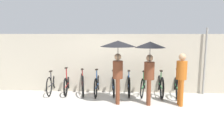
{
  "coord_description": "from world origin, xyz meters",
  "views": [
    {
      "loc": [
        0.44,
        -6.09,
        2.23
      ],
      "look_at": [
        0.0,
        1.17,
        1.0
      ],
      "focal_mm": 35.0,
      "sensor_mm": 36.0,
      "label": 1
    }
  ],
  "objects_px": {
    "parked_bicycle_3": "(97,84)",
    "pedestrian_trailing": "(181,75)",
    "parked_bicycle_8": "(176,85)",
    "parked_bicycle_1": "(68,84)",
    "pedestrian_leading": "(118,54)",
    "pedestrian_center": "(150,57)",
    "parked_bicycle_4": "(113,84)",
    "parked_bicycle_6": "(144,84)",
    "parked_bicycle_0": "(53,83)",
    "parked_bicycle_2": "(82,83)",
    "parked_bicycle_7": "(160,84)",
    "parked_bicycle_5": "(128,84)"
  },
  "relations": [
    {
      "from": "parked_bicycle_3",
      "to": "pedestrian_trailing",
      "type": "xyz_separation_m",
      "value": [
        2.74,
        -1.14,
        0.58
      ]
    },
    {
      "from": "parked_bicycle_8",
      "to": "parked_bicycle_1",
      "type": "bearing_deg",
      "value": 96.2
    },
    {
      "from": "parked_bicycle_3",
      "to": "pedestrian_leading",
      "type": "bearing_deg",
      "value": -146.08
    },
    {
      "from": "pedestrian_leading",
      "to": "parked_bicycle_1",
      "type": "bearing_deg",
      "value": -36.62
    },
    {
      "from": "parked_bicycle_3",
      "to": "pedestrian_center",
      "type": "xyz_separation_m",
      "value": [
        1.76,
        -1.19,
        1.16
      ]
    },
    {
      "from": "parked_bicycle_3",
      "to": "parked_bicycle_4",
      "type": "height_order",
      "value": "parked_bicycle_3"
    },
    {
      "from": "parked_bicycle_6",
      "to": "pedestrian_trailing",
      "type": "bearing_deg",
      "value": -128.13
    },
    {
      "from": "parked_bicycle_1",
      "to": "pedestrian_trailing",
      "type": "relative_size",
      "value": 0.99
    },
    {
      "from": "parked_bicycle_0",
      "to": "pedestrian_center",
      "type": "height_order",
      "value": "pedestrian_center"
    },
    {
      "from": "parked_bicycle_1",
      "to": "parked_bicycle_4",
      "type": "height_order",
      "value": "same"
    },
    {
      "from": "parked_bicycle_3",
      "to": "pedestrian_center",
      "type": "distance_m",
      "value": 2.42
    },
    {
      "from": "parked_bicycle_0",
      "to": "parked_bicycle_2",
      "type": "xyz_separation_m",
      "value": [
        1.15,
        -0.03,
        0.03
      ]
    },
    {
      "from": "parked_bicycle_6",
      "to": "pedestrian_trailing",
      "type": "relative_size",
      "value": 1.06
    },
    {
      "from": "parked_bicycle_3",
      "to": "parked_bicycle_6",
      "type": "xyz_separation_m",
      "value": [
        1.72,
        0.07,
        0.0
      ]
    },
    {
      "from": "pedestrian_trailing",
      "to": "parked_bicycle_6",
      "type": "bearing_deg",
      "value": -51.59
    },
    {
      "from": "parked_bicycle_8",
      "to": "pedestrian_center",
      "type": "bearing_deg",
      "value": 144.79
    },
    {
      "from": "parked_bicycle_6",
      "to": "parked_bicycle_8",
      "type": "height_order",
      "value": "parked_bicycle_8"
    },
    {
      "from": "parked_bicycle_8",
      "to": "pedestrian_trailing",
      "type": "bearing_deg",
      "value": -179.29
    },
    {
      "from": "parked_bicycle_2",
      "to": "parked_bicycle_7",
      "type": "distance_m",
      "value": 2.87
    },
    {
      "from": "parked_bicycle_2",
      "to": "parked_bicycle_4",
      "type": "xyz_separation_m",
      "value": [
        1.15,
        -0.0,
        -0.04
      ]
    },
    {
      "from": "parked_bicycle_0",
      "to": "pedestrian_leading",
      "type": "xyz_separation_m",
      "value": [
        2.51,
        -1.24,
        1.24
      ]
    },
    {
      "from": "parked_bicycle_0",
      "to": "pedestrian_trailing",
      "type": "xyz_separation_m",
      "value": [
        4.46,
        -1.22,
        0.58
      ]
    },
    {
      "from": "parked_bicycle_1",
      "to": "parked_bicycle_5",
      "type": "xyz_separation_m",
      "value": [
        2.29,
        -0.02,
        0.02
      ]
    },
    {
      "from": "parked_bicycle_0",
      "to": "parked_bicycle_1",
      "type": "bearing_deg",
      "value": -94.16
    },
    {
      "from": "parked_bicycle_3",
      "to": "parked_bicycle_7",
      "type": "distance_m",
      "value": 2.29
    },
    {
      "from": "pedestrian_leading",
      "to": "pedestrian_center",
      "type": "height_order",
      "value": "pedestrian_leading"
    },
    {
      "from": "parked_bicycle_1",
      "to": "parked_bicycle_2",
      "type": "bearing_deg",
      "value": -100.03
    },
    {
      "from": "parked_bicycle_0",
      "to": "parked_bicycle_1",
      "type": "relative_size",
      "value": 1.03
    },
    {
      "from": "parked_bicycle_0",
      "to": "parked_bicycle_6",
      "type": "xyz_separation_m",
      "value": [
        3.44,
        -0.01,
        0.0
      ]
    },
    {
      "from": "pedestrian_leading",
      "to": "pedestrian_center",
      "type": "bearing_deg",
      "value": 174.37
    },
    {
      "from": "parked_bicycle_6",
      "to": "pedestrian_trailing",
      "type": "height_order",
      "value": "pedestrian_trailing"
    },
    {
      "from": "parked_bicycle_0",
      "to": "parked_bicycle_7",
      "type": "relative_size",
      "value": 0.91
    },
    {
      "from": "parked_bicycle_4",
      "to": "parked_bicycle_1",
      "type": "bearing_deg",
      "value": 82.5
    },
    {
      "from": "parked_bicycle_2",
      "to": "pedestrian_center",
      "type": "relative_size",
      "value": 0.87
    },
    {
      "from": "pedestrian_center",
      "to": "parked_bicycle_5",
      "type": "bearing_deg",
      "value": -60.21
    },
    {
      "from": "parked_bicycle_7",
      "to": "pedestrian_trailing",
      "type": "height_order",
      "value": "pedestrian_trailing"
    },
    {
      "from": "parked_bicycle_8",
      "to": "pedestrian_trailing",
      "type": "relative_size",
      "value": 1.09
    },
    {
      "from": "parked_bicycle_1",
      "to": "parked_bicycle_2",
      "type": "height_order",
      "value": "parked_bicycle_2"
    },
    {
      "from": "pedestrian_center",
      "to": "pedestrian_trailing",
      "type": "bearing_deg",
      "value": -172.95
    },
    {
      "from": "parked_bicycle_1",
      "to": "parked_bicycle_3",
      "type": "xyz_separation_m",
      "value": [
        1.15,
        -0.08,
        0.01
      ]
    },
    {
      "from": "parked_bicycle_1",
      "to": "parked_bicycle_4",
      "type": "bearing_deg",
      "value": -97.78
    },
    {
      "from": "parked_bicycle_1",
      "to": "pedestrian_trailing",
      "type": "bearing_deg",
      "value": -113.98
    },
    {
      "from": "parked_bicycle_1",
      "to": "parked_bicycle_7",
      "type": "bearing_deg",
      "value": -97.22
    },
    {
      "from": "parked_bicycle_7",
      "to": "parked_bicycle_2",
      "type": "bearing_deg",
      "value": 91.66
    },
    {
      "from": "parked_bicycle_5",
      "to": "pedestrian_trailing",
      "type": "xyz_separation_m",
      "value": [
        1.59,
        -1.2,
        0.58
      ]
    },
    {
      "from": "parked_bicycle_0",
      "to": "parked_bicycle_6",
      "type": "distance_m",
      "value": 3.44
    },
    {
      "from": "parked_bicycle_2",
      "to": "parked_bicycle_8",
      "type": "height_order",
      "value": "parked_bicycle_2"
    },
    {
      "from": "parked_bicycle_0",
      "to": "parked_bicycle_4",
      "type": "xyz_separation_m",
      "value": [
        2.29,
        -0.03,
        -0.01
      ]
    },
    {
      "from": "parked_bicycle_3",
      "to": "parked_bicycle_6",
      "type": "bearing_deg",
      "value": -87.8
    },
    {
      "from": "parked_bicycle_1",
      "to": "pedestrian_center",
      "type": "xyz_separation_m",
      "value": [
        2.9,
        -1.28,
        1.17
      ]
    }
  ]
}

